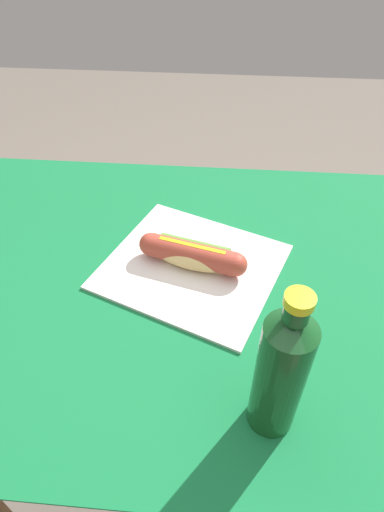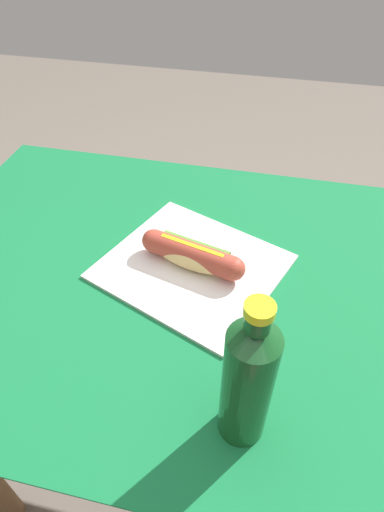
{
  "view_description": "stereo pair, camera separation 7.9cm",
  "coord_description": "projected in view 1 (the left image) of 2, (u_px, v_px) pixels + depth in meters",
  "views": [
    {
      "loc": [
        -0.02,
        -0.54,
        1.32
      ],
      "look_at": [
        -0.07,
        0.03,
        0.78
      ],
      "focal_mm": 30.21,
      "sensor_mm": 36.0,
      "label": 1
    },
    {
      "loc": [
        0.05,
        -0.53,
        1.32
      ],
      "look_at": [
        -0.07,
        0.03,
        0.78
      ],
      "focal_mm": 30.21,
      "sensor_mm": 36.0,
      "label": 2
    }
  ],
  "objects": [
    {
      "name": "hot_dog",
      "position": [
        192.0,
        254.0,
        0.79
      ],
      "size": [
        0.2,
        0.09,
        0.05
      ],
      "color": "#E5BC75",
      "rests_on": "paper_wrapper"
    },
    {
      "name": "ground_plane",
      "position": [
        215.0,
        451.0,
        1.3
      ],
      "size": [
        6.0,
        6.0,
        0.0
      ],
      "primitive_type": "plane",
      "color": "#6B6056",
      "rests_on": "ground"
    },
    {
      "name": "paper_wrapper",
      "position": [
        192.0,
        266.0,
        0.81
      ],
      "size": [
        0.39,
        0.37,
        0.01
      ],
      "primitive_type": "cube",
      "rotation": [
        0.0,
        0.0,
        -0.38
      ],
      "color": "silver",
      "rests_on": "dining_table"
    },
    {
      "name": "soda_bottle",
      "position": [
        281.0,
        373.0,
        0.52
      ],
      "size": [
        0.06,
        0.06,
        0.25
      ],
      "color": "#14471E",
      "rests_on": "dining_table"
    },
    {
      "name": "dining_table",
      "position": [
        225.0,
        328.0,
        0.88
      ],
      "size": [
        1.24,
        0.77,
        0.75
      ],
      "color": "brown",
      "rests_on": "ground"
    }
  ]
}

